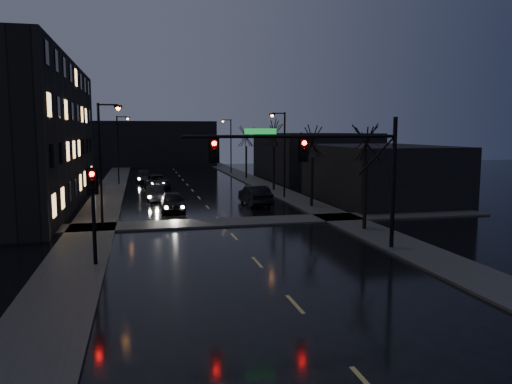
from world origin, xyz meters
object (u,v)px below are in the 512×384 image
oncoming_car_a (173,202)px  oncoming_car_c (157,181)px  oncoming_car_d (144,177)px  oncoming_car_b (156,194)px  lead_car (255,195)px

oncoming_car_a → oncoming_car_c: size_ratio=0.88×
oncoming_car_a → oncoming_car_d: bearing=96.0°
oncoming_car_b → lead_car: size_ratio=0.80×
oncoming_car_b → oncoming_car_d: oncoming_car_d is taller
oncoming_car_b → oncoming_car_c: oncoming_car_c is taller
oncoming_car_a → oncoming_car_d: size_ratio=0.94×
oncoming_car_b → lead_car: (8.15, -4.52, 0.17)m
oncoming_car_b → lead_car: lead_car is taller
oncoming_car_d → lead_car: (9.04, -21.73, 0.13)m
oncoming_car_a → lead_car: lead_car is taller
oncoming_car_c → lead_car: 17.08m
oncoming_car_b → oncoming_car_c: 10.74m
oncoming_car_d → lead_car: bearing=-64.4°
oncoming_car_d → oncoming_car_b: bearing=-84.1°
oncoming_car_b → oncoming_car_c: size_ratio=0.78×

